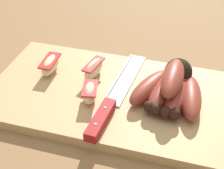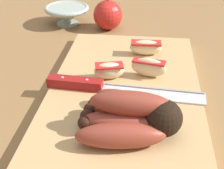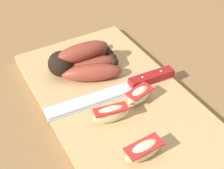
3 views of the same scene
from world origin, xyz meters
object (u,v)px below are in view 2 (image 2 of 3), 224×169
Objects in this scene: banana_bunch at (131,116)px; whole_apple at (108,15)px; apple_wedge_near at (109,70)px; chefs_knife at (101,87)px; apple_wedge_middle at (146,47)px; ceramic_bowl at (67,14)px; apple_wedge_far at (149,67)px.

whole_apple is (-0.44, -0.09, -0.01)m from banana_bunch.
apple_wedge_near is at bearing 7.71° from whole_apple.
chefs_knife is 3.13× the size of whole_apple.
apple_wedge_middle is (-0.26, 0.01, -0.01)m from banana_bunch.
ceramic_bowl reaches higher than chefs_knife.
whole_apple reaches higher than banana_bunch.
banana_bunch is at bearing 23.98° from ceramic_bowl.
ceramic_bowl is at bearing -153.90° from apple_wedge_near.
apple_wedge_far is (-0.02, 0.07, 0.00)m from apple_wedge_near.
ceramic_bowl is at bearing -133.29° from apple_wedge_middle.
banana_bunch reaches higher than ceramic_bowl.
chefs_knife is (-0.10, -0.06, -0.02)m from banana_bunch.
banana_bunch is at bearing -7.89° from apple_wedge_far.
whole_apple is at bearing -150.57° from apple_wedge_middle.
apple_wedge_near is at bearing 26.10° from ceramic_bowl.
banana_bunch is 1.24× the size of ceramic_bowl.
whole_apple is at bearing -168.44° from banana_bunch.
banana_bunch is 0.26m from apple_wedge_middle.
chefs_knife is 4.64× the size of apple_wedge_near.
banana_bunch is 0.12m from chefs_knife.
apple_wedge_near is 0.50× the size of ceramic_bowl.
apple_wedge_far is at bearing 126.03° from chefs_knife.
chefs_knife is 0.04m from apple_wedge_near.
whole_apple is (-0.28, -0.11, -0.00)m from apple_wedge_far.
banana_bunch reaches higher than apple_wedge_middle.
apple_wedge_near is 0.86× the size of apple_wedge_middle.
chefs_knife is 0.34m from whole_apple.
apple_wedge_far is at bearing 37.19° from ceramic_bowl.
chefs_knife is 4.01× the size of apple_wedge_middle.
chefs_knife is 0.10m from apple_wedge_far.
whole_apple reaches higher than ceramic_bowl.
apple_wedge_middle is 0.22m from whole_apple.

